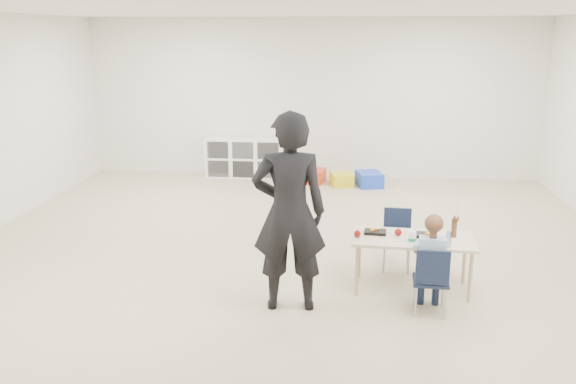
# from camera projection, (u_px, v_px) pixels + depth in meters

# --- Properties ---
(room) EXTENTS (9.00, 9.02, 2.80)m
(room) POSITION_uv_depth(u_px,v_px,m) (287.00, 144.00, 6.47)
(room) COLOR #BEAE92
(room) RESTS_ON ground
(table) EXTENTS (1.24, 0.68, 0.55)m
(table) POSITION_uv_depth(u_px,v_px,m) (412.00, 263.00, 6.18)
(table) COLOR beige
(table) RESTS_ON ground
(chair_near) EXTENTS (0.34, 0.32, 0.67)m
(chair_near) POSITION_uv_depth(u_px,v_px,m) (431.00, 279.00, 5.64)
(chair_near) COLOR #101A32
(chair_near) RESTS_ON ground
(chair_far) EXTENTS (0.34, 0.32, 0.67)m
(chair_far) POSITION_uv_depth(u_px,v_px,m) (397.00, 241.00, 6.69)
(chair_far) COLOR #101A32
(chair_far) RESTS_ON ground
(child) EXTENTS (0.47, 0.47, 1.05)m
(child) POSITION_uv_depth(u_px,v_px,m) (432.00, 260.00, 5.59)
(child) COLOR #A3C1DD
(child) RESTS_ON chair_near
(lunch_tray_near) EXTENTS (0.23, 0.17, 0.03)m
(lunch_tray_near) POSITION_uv_depth(u_px,v_px,m) (426.00, 235.00, 6.14)
(lunch_tray_near) COLOR black
(lunch_tray_near) RESTS_ON table
(lunch_tray_far) EXTENTS (0.23, 0.17, 0.03)m
(lunch_tray_far) POSITION_uv_depth(u_px,v_px,m) (375.00, 232.00, 6.23)
(lunch_tray_far) COLOR black
(lunch_tray_far) RESTS_ON table
(milk_carton) EXTENTS (0.07, 0.07, 0.10)m
(milk_carton) POSITION_uv_depth(u_px,v_px,m) (412.00, 237.00, 5.98)
(milk_carton) COLOR white
(milk_carton) RESTS_ON table
(bread_roll) EXTENTS (0.09, 0.09, 0.07)m
(bread_roll) POSITION_uv_depth(u_px,v_px,m) (441.00, 239.00, 5.96)
(bread_roll) COLOR tan
(bread_roll) RESTS_ON table
(apple_near) EXTENTS (0.07, 0.07, 0.07)m
(apple_near) POSITION_uv_depth(u_px,v_px,m) (398.00, 232.00, 6.16)
(apple_near) COLOR maroon
(apple_near) RESTS_ON table
(apple_far) EXTENTS (0.07, 0.07, 0.07)m
(apple_far) POSITION_uv_depth(u_px,v_px,m) (357.00, 234.00, 6.12)
(apple_far) COLOR maroon
(apple_far) RESTS_ON table
(cubby_shelf) EXTENTS (1.40, 0.40, 0.70)m
(cubby_shelf) POSITION_uv_depth(u_px,v_px,m) (245.00, 158.00, 10.97)
(cubby_shelf) COLOR white
(cubby_shelf) RESTS_ON ground
(adult) EXTENTS (0.73, 0.53, 1.89)m
(adult) POSITION_uv_depth(u_px,v_px,m) (289.00, 212.00, 5.61)
(adult) COLOR black
(adult) RESTS_ON ground
(bin_red) EXTENTS (0.44, 0.52, 0.23)m
(bin_red) POSITION_uv_depth(u_px,v_px,m) (313.00, 176.00, 10.62)
(bin_red) COLOR red
(bin_red) RESTS_ON ground
(bin_yellow) EXTENTS (0.43, 0.50, 0.21)m
(bin_yellow) POSITION_uv_depth(u_px,v_px,m) (342.00, 179.00, 10.40)
(bin_yellow) COLOR gold
(bin_yellow) RESTS_ON ground
(bin_blue) EXTENTS (0.50, 0.57, 0.24)m
(bin_blue) POSITION_uv_depth(u_px,v_px,m) (369.00, 179.00, 10.36)
(bin_blue) COLOR blue
(bin_blue) RESTS_ON ground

